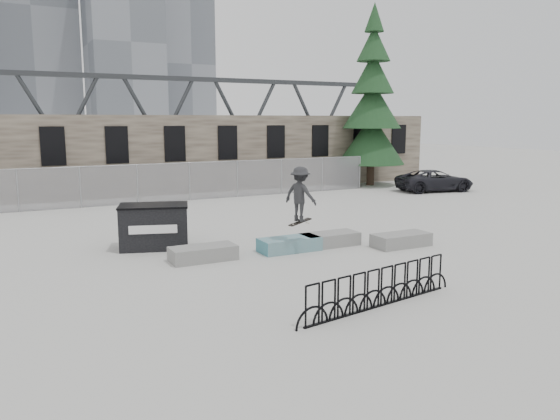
% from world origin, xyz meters
% --- Properties ---
extents(ground, '(120.00, 120.00, 0.00)m').
position_xyz_m(ground, '(0.00, 0.00, 0.00)').
color(ground, '#ADADA8').
rests_on(ground, ground).
extents(stone_wall, '(36.00, 2.58, 4.50)m').
position_xyz_m(stone_wall, '(0.00, 16.24, 2.26)').
color(stone_wall, brown).
rests_on(stone_wall, ground).
extents(chainlink_fence, '(22.06, 0.06, 2.02)m').
position_xyz_m(chainlink_fence, '(-0.00, 12.50, 1.04)').
color(chainlink_fence, gray).
rests_on(chainlink_fence, ground).
extents(planter_far_left, '(2.00, 0.90, 0.44)m').
position_xyz_m(planter_far_left, '(-3.60, 0.15, 0.24)').
color(planter_far_left, gray).
rests_on(planter_far_left, ground).
extents(planter_center_left, '(2.00, 0.90, 0.44)m').
position_xyz_m(planter_center_left, '(-0.69, 0.01, 0.24)').
color(planter_center_left, teal).
rests_on(planter_center_left, ground).
extents(planter_center_right, '(2.00, 0.90, 0.44)m').
position_xyz_m(planter_center_right, '(0.89, 0.06, 0.24)').
color(planter_center_right, gray).
rests_on(planter_center_right, ground).
extents(planter_offset, '(2.00, 0.90, 0.44)m').
position_xyz_m(planter_offset, '(2.99, -1.14, 0.24)').
color(planter_offset, gray).
rests_on(planter_offset, ground).
extents(dumpster, '(2.54, 1.97, 1.47)m').
position_xyz_m(dumpster, '(-4.48, 2.46, 0.74)').
color(dumpster, black).
rests_on(dumpster, ground).
extents(bike_rack, '(4.88, 0.89, 0.90)m').
position_xyz_m(bike_rack, '(-1.40, -5.68, 0.44)').
color(bike_rack, black).
rests_on(bike_rack, ground).
extents(spruce_tree, '(4.32, 4.32, 11.50)m').
position_xyz_m(spruce_tree, '(12.68, 13.66, 4.88)').
color(spruce_tree, '#38281E').
rests_on(spruce_tree, ground).
extents(skyline_towers, '(58.00, 28.00, 48.00)m').
position_xyz_m(skyline_towers, '(-1.01, 93.81, 20.79)').
color(skyline_towers, slate).
rests_on(skyline_towers, ground).
extents(truss_bridge, '(70.00, 3.00, 9.80)m').
position_xyz_m(truss_bridge, '(10.00, 55.00, 4.13)').
color(truss_bridge, '#2D3033').
rests_on(truss_bridge, ground).
extents(suv, '(4.93, 2.95, 1.28)m').
position_xyz_m(suv, '(14.24, 9.36, 0.64)').
color(suv, black).
rests_on(suv, ground).
extents(skateboarder, '(1.08, 1.28, 1.84)m').
position_xyz_m(skateboarder, '(-0.60, -0.54, 1.93)').
color(skateboarder, '#272729').
rests_on(skateboarder, ground).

